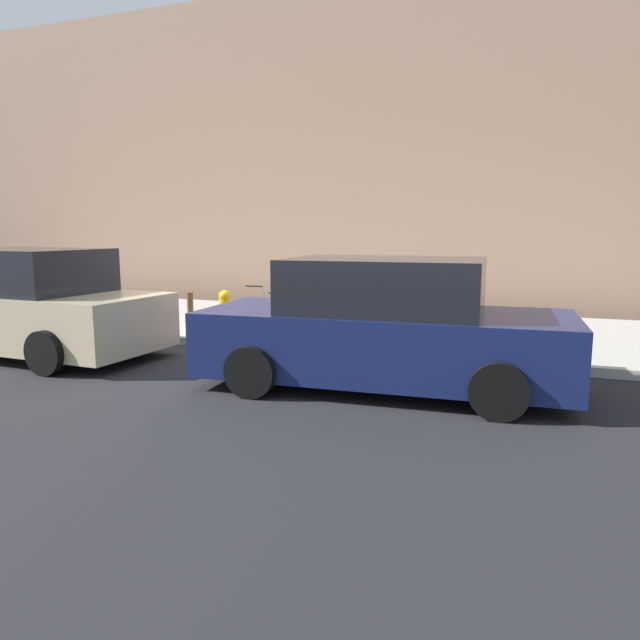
% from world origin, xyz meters
% --- Properties ---
extents(ground_plane, '(40.00, 40.00, 0.00)m').
position_xyz_m(ground_plane, '(0.00, 0.00, 0.00)').
color(ground_plane, black).
extents(sidewalk_curb, '(18.00, 5.00, 0.14)m').
position_xyz_m(sidewalk_curb, '(0.00, -2.50, 0.07)').
color(sidewalk_curb, '#ADA89E').
rests_on(sidewalk_curb, ground_plane).
extents(building_facade_sidewalk_side, '(24.00, 3.00, 8.03)m').
position_xyz_m(building_facade_sidewalk_side, '(0.00, -7.28, 4.02)').
color(building_facade_sidewalk_side, '#9E7A60').
rests_on(building_facade_sidewalk_side, ground_plane).
extents(suitcase_olive_0, '(0.37, 0.28, 0.59)m').
position_xyz_m(suitcase_olive_0, '(-3.14, -0.65, 0.40)').
color(suitcase_olive_0, '#59601E').
rests_on(suitcase_olive_0, sidewalk_curb).
extents(suitcase_black_1, '(0.43, 0.21, 0.77)m').
position_xyz_m(suitcase_black_1, '(-2.70, -0.57, 0.40)').
color(suitcase_black_1, black).
rests_on(suitcase_black_1, sidewalk_curb).
extents(suitcase_maroon_2, '(0.35, 0.26, 0.82)m').
position_xyz_m(suitcase_maroon_2, '(-2.26, -0.59, 0.52)').
color(suitcase_maroon_2, maroon).
rests_on(suitcase_maroon_2, sidewalk_curb).
extents(suitcase_teal_3, '(0.38, 0.23, 0.66)m').
position_xyz_m(suitcase_teal_3, '(-1.85, -0.61, 0.44)').
color(suitcase_teal_3, '#0F606B').
rests_on(suitcase_teal_3, sidewalk_curb).
extents(suitcase_navy_4, '(0.45, 0.24, 0.89)m').
position_xyz_m(suitcase_navy_4, '(-1.39, -0.55, 0.45)').
color(suitcase_navy_4, navy).
rests_on(suitcase_navy_4, sidewalk_curb).
extents(suitcase_red_5, '(0.48, 0.28, 0.81)m').
position_xyz_m(suitcase_red_5, '(-0.88, -0.52, 0.40)').
color(suitcase_red_5, red).
rests_on(suitcase_red_5, sidewalk_curb).
extents(suitcase_silver_6, '(0.40, 0.19, 0.92)m').
position_xyz_m(suitcase_silver_6, '(-0.40, -0.52, 0.47)').
color(suitcase_silver_6, '#9EA0A8').
rests_on(suitcase_silver_6, sidewalk_curb).
extents(fire_hydrant, '(0.39, 0.21, 0.80)m').
position_xyz_m(fire_hydrant, '(0.23, -0.59, 0.56)').
color(fire_hydrant, '#D89E0C').
rests_on(fire_hydrant, sidewalk_curb).
extents(bollard_post, '(0.11, 0.11, 0.75)m').
position_xyz_m(bollard_post, '(0.87, -0.44, 0.52)').
color(bollard_post, brown).
rests_on(bollard_post, sidewalk_curb).
extents(parked_car_navy_0, '(4.73, 2.29, 1.67)m').
position_xyz_m(parked_car_navy_0, '(-3.24, 1.48, 0.78)').
color(parked_car_navy_0, '#141E4C').
rests_on(parked_car_navy_0, ground_plane).
extents(parked_car_beige_1, '(4.70, 2.28, 1.72)m').
position_xyz_m(parked_car_beige_1, '(2.72, 1.48, 0.80)').
color(parked_car_beige_1, tan).
rests_on(parked_car_beige_1, ground_plane).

